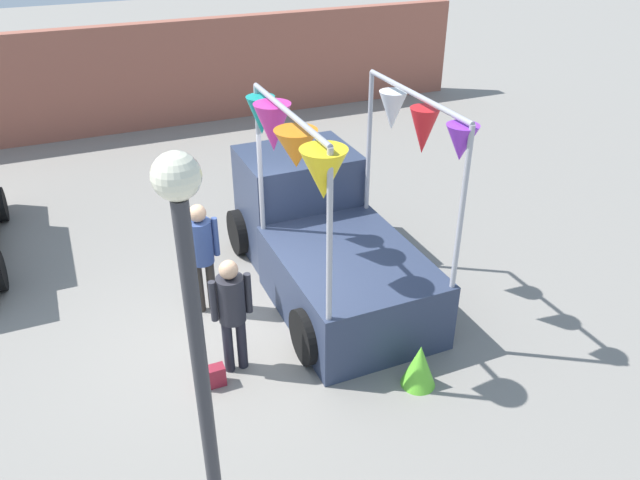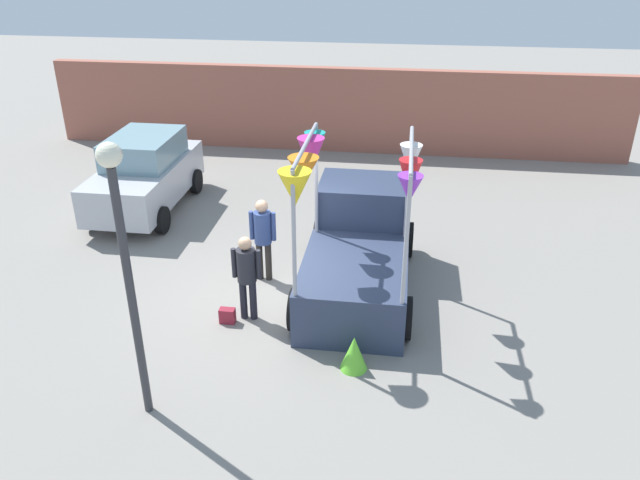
{
  "view_description": "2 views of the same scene",
  "coord_description": "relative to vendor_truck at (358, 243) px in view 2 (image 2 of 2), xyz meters",
  "views": [
    {
      "loc": [
        -1.81,
        -6.9,
        5.52
      ],
      "look_at": [
        1.09,
        -0.14,
        1.29
      ],
      "focal_mm": 35.0,
      "sensor_mm": 36.0,
      "label": 1
    },
    {
      "loc": [
        2.25,
        -10.01,
        6.37
      ],
      "look_at": [
        0.91,
        -0.4,
        1.51
      ],
      "focal_mm": 35.0,
      "sensor_mm": 36.0,
      "label": 2
    }
  ],
  "objects": [
    {
      "name": "vendor_truck",
      "position": [
        0.0,
        0.0,
        0.0
      ],
      "size": [
        2.36,
        4.15,
        3.21
      ],
      "color": "#2D3851",
      "rests_on": "ground"
    },
    {
      "name": "ground_plane",
      "position": [
        -1.5,
        -0.78,
        -0.9
      ],
      "size": [
        60.0,
        60.0,
        0.0
      ],
      "primitive_type": "plane",
      "color": "gray"
    },
    {
      "name": "person_customer",
      "position": [
        -1.84,
        -1.51,
        0.09
      ],
      "size": [
        0.53,
        0.34,
        1.64
      ],
      "color": "black",
      "rests_on": "ground"
    },
    {
      "name": "person_vendor",
      "position": [
        -1.87,
        -0.08,
        0.15
      ],
      "size": [
        0.53,
        0.34,
        1.73
      ],
      "color": "#2D2823",
      "rests_on": "ground"
    },
    {
      "name": "parked_car",
      "position": [
        -5.54,
        2.99,
        0.05
      ],
      "size": [
        1.88,
        4.0,
        1.88
      ],
      "color": "#B7B7BC",
      "rests_on": "ground"
    },
    {
      "name": "brick_boundary_wall",
      "position": [
        -1.5,
        8.32,
        0.4
      ],
      "size": [
        18.0,
        0.36,
        2.6
      ],
      "primitive_type": "cube",
      "color": "#9E5947",
      "rests_on": "ground"
    },
    {
      "name": "handbag",
      "position": [
        -2.19,
        -1.71,
        -0.76
      ],
      "size": [
        0.28,
        0.16,
        0.28
      ],
      "primitive_type": "cube",
      "color": "maroon",
      "rests_on": "ground"
    },
    {
      "name": "folded_kite_bundle_lime",
      "position": [
        0.18,
        -2.71,
        -0.6
      ],
      "size": [
        0.49,
        0.49,
        0.6
      ],
      "primitive_type": "cone",
      "rotation": [
        0.0,
        0.0,
        1.44
      ],
      "color": "#66CC33",
      "rests_on": "ground"
    },
    {
      "name": "street_lamp",
      "position": [
        -2.73,
        -4.09,
        1.77
      ],
      "size": [
        0.32,
        0.32,
        4.11
      ],
      "color": "#333338",
      "rests_on": "ground"
    }
  ]
}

